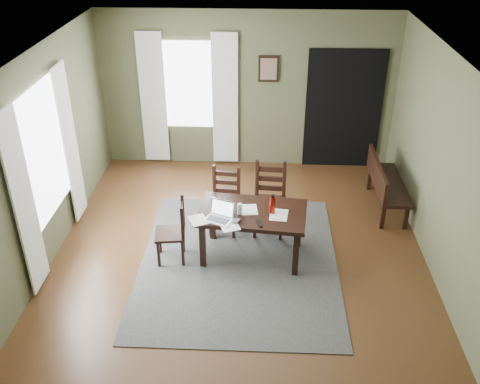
{
  "coord_description": "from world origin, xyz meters",
  "views": [
    {
      "loc": [
        0.28,
        -5.76,
        4.33
      ],
      "look_at": [
        0.0,
        0.3,
        0.9
      ],
      "focal_mm": 40.0,
      "sensor_mm": 36.0,
      "label": 1
    }
  ],
  "objects_px": {
    "chair_back_left": "(225,201)",
    "chair_back_right": "(270,200)",
    "bench": "(384,181)",
    "laptop": "(220,214)",
    "chair_end": "(174,232)",
    "dining_table": "(252,217)",
    "water_bottle": "(272,205)"
  },
  "relations": [
    {
      "from": "chair_back_left",
      "to": "bench",
      "type": "distance_m",
      "value": 2.49
    },
    {
      "from": "dining_table",
      "to": "laptop",
      "type": "height_order",
      "value": "laptop"
    },
    {
      "from": "bench",
      "to": "water_bottle",
      "type": "distance_m",
      "value": 2.24
    },
    {
      "from": "chair_back_right",
      "to": "laptop",
      "type": "bearing_deg",
      "value": -122.61
    },
    {
      "from": "chair_end",
      "to": "chair_back_left",
      "type": "bearing_deg",
      "value": 134.27
    },
    {
      "from": "laptop",
      "to": "chair_back_left",
      "type": "bearing_deg",
      "value": 113.56
    },
    {
      "from": "water_bottle",
      "to": "laptop",
      "type": "bearing_deg",
      "value": -165.46
    },
    {
      "from": "chair_end",
      "to": "dining_table",
      "type": "bearing_deg",
      "value": 89.82
    },
    {
      "from": "chair_back_left",
      "to": "bench",
      "type": "bearing_deg",
      "value": 23.75
    },
    {
      "from": "dining_table",
      "to": "water_bottle",
      "type": "bearing_deg",
      "value": 1.01
    },
    {
      "from": "chair_back_right",
      "to": "laptop",
      "type": "height_order",
      "value": "chair_back_right"
    },
    {
      "from": "chair_back_right",
      "to": "bench",
      "type": "distance_m",
      "value": 1.89
    },
    {
      "from": "chair_end",
      "to": "chair_back_left",
      "type": "distance_m",
      "value": 0.99
    },
    {
      "from": "dining_table",
      "to": "chair_back_right",
      "type": "distance_m",
      "value": 0.7
    },
    {
      "from": "chair_back_left",
      "to": "laptop",
      "type": "bearing_deg",
      "value": -82.37
    },
    {
      "from": "laptop",
      "to": "chair_back_right",
      "type": "bearing_deg",
      "value": 76.25
    },
    {
      "from": "chair_back_left",
      "to": "bench",
      "type": "relative_size",
      "value": 0.68
    },
    {
      "from": "bench",
      "to": "chair_back_right",
      "type": "bearing_deg",
      "value": 112.08
    },
    {
      "from": "chair_back_right",
      "to": "chair_end",
      "type": "bearing_deg",
      "value": -144.16
    },
    {
      "from": "chair_back_left",
      "to": "chair_back_right",
      "type": "xyz_separation_m",
      "value": [
        0.64,
        0.0,
        0.04
      ]
    },
    {
      "from": "dining_table",
      "to": "chair_end",
      "type": "distance_m",
      "value": 1.05
    },
    {
      "from": "bench",
      "to": "laptop",
      "type": "height_order",
      "value": "laptop"
    },
    {
      "from": "chair_end",
      "to": "chair_back_right",
      "type": "distance_m",
      "value": 1.47
    },
    {
      "from": "dining_table",
      "to": "chair_back_left",
      "type": "height_order",
      "value": "chair_back_left"
    },
    {
      "from": "chair_end",
      "to": "laptop",
      "type": "bearing_deg",
      "value": 76.6
    },
    {
      "from": "chair_back_left",
      "to": "chair_back_right",
      "type": "relative_size",
      "value": 0.91
    },
    {
      "from": "laptop",
      "to": "dining_table",
      "type": "bearing_deg",
      "value": 48.71
    },
    {
      "from": "dining_table",
      "to": "chair_back_left",
      "type": "bearing_deg",
      "value": 128.51
    },
    {
      "from": "bench",
      "to": "chair_back_left",
      "type": "bearing_deg",
      "value": 106.62
    },
    {
      "from": "dining_table",
      "to": "chair_back_left",
      "type": "relative_size",
      "value": 1.56
    },
    {
      "from": "chair_back_right",
      "to": "water_bottle",
      "type": "xyz_separation_m",
      "value": [
        0.03,
        -0.67,
        0.32
      ]
    },
    {
      "from": "chair_back_right",
      "to": "bench",
      "type": "xyz_separation_m",
      "value": [
        1.75,
        0.71,
        -0.04
      ]
    }
  ]
}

